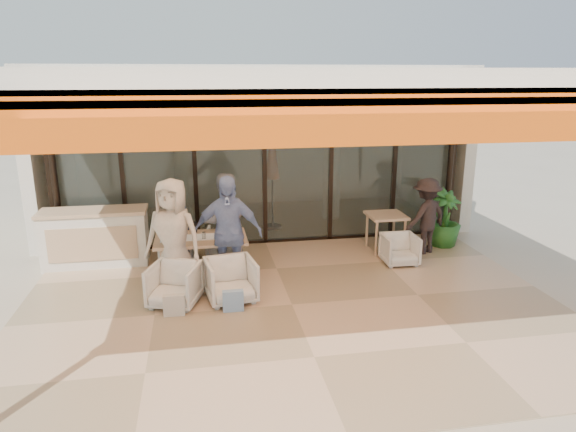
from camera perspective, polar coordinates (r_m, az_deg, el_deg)
The scene contains 21 objects.
ground at distance 7.79m, azimuth 0.44°, elevation -9.97°, with size 70.00×70.00×0.00m, color #C6B293.
terrace_floor at distance 7.79m, azimuth 0.44°, elevation -9.94°, with size 8.00×6.00×0.01m, color tan.
terrace_structure at distance 6.78m, azimuth 0.92°, elevation 14.64°, with size 8.00×6.00×3.40m.
glass_storefront at distance 10.15m, azimuth -2.64°, elevation 5.55°, with size 8.08×0.10×3.20m.
interior_block at distance 12.35m, azimuth -4.07°, elevation 10.25°, with size 9.05×3.62×3.52m.
host_counter at distance 9.81m, azimuth -20.61°, elevation -2.23°, with size 1.85×0.65×1.04m.
dining_table at distance 8.64m, azimuth -9.69°, elevation -2.70°, with size 1.50×0.90×0.93m.
chair_far_left at distance 9.66m, azimuth -12.12°, elevation -3.18°, with size 0.61×0.57×0.63m, color white.
chair_far_right at distance 9.66m, azimuth -7.13°, elevation -2.88°, with size 0.63×0.59×0.65m, color white.
chair_near_left at distance 7.87m, azimuth -12.53°, elevation -7.28°, with size 0.69×0.65×0.71m, color white.
chair_near_right at distance 7.86m, azimuth -6.37°, elevation -6.91°, with size 0.71×0.67×0.73m, color white.
diner_navy at distance 9.05m, azimuth -12.36°, elevation -1.49°, with size 0.56×0.37×1.53m, color #1A2339.
diner_grey at distance 9.02m, azimuth -7.07°, elevation -0.64°, with size 0.84×0.65×1.72m, color slate.
diner_cream at distance 8.14m, azimuth -12.63°, elevation -2.26°, with size 0.90×0.58×1.84m, color beige.
diner_periwinkle at distance 8.14m, azimuth -6.73°, elevation -1.92°, with size 1.09×0.45×1.86m, color #697BAF.
tote_bag_cream at distance 7.57m, azimuth -12.55°, elevation -9.73°, with size 0.30×0.10×0.34m, color silver.
tote_bag_blue at distance 7.57m, azimuth -6.11°, elevation -9.43°, with size 0.30×0.10×0.34m, color #99BFD8.
side_table at distance 10.09m, azimuth 10.84°, elevation -0.39°, with size 0.70×0.70×0.74m.
side_chair at distance 9.52m, azimuth 12.32°, elevation -3.51°, with size 0.60×0.56×0.62m, color white.
standing_woman at distance 10.09m, azimuth 15.08°, elevation -0.04°, with size 0.96×0.55×1.48m, color black.
potted_palm at distance 10.65m, azimuth 16.97°, elevation -0.24°, with size 0.66×0.66×1.17m, color #1E5919.
Camera 1 is at (-1.29, -6.92, 3.35)m, focal length 32.00 mm.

